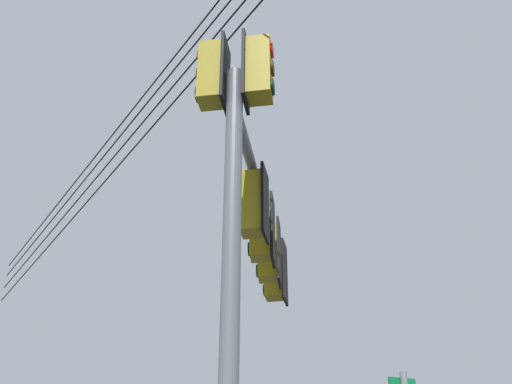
{
  "coord_description": "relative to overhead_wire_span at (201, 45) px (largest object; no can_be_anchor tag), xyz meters",
  "views": [
    {
      "loc": [
        -2.47,
        5.11,
        1.28
      ],
      "look_at": [
        0.6,
        -1.85,
        5.81
      ],
      "focal_mm": 44.13,
      "sensor_mm": 36.0,
      "label": 1
    }
  ],
  "objects": [
    {
      "name": "signal_mast_assembly",
      "position": [
        -0.49,
        -0.73,
        -2.64
      ],
      "size": [
        1.77,
        4.8,
        7.06
      ],
      "color": "slate",
      "rests_on": "ground"
    },
    {
      "name": "overhead_wire_span",
      "position": [
        0.0,
        0.0,
        0.0
      ],
      "size": [
        18.03,
        11.59,
        1.06
      ],
      "color": "black"
    }
  ]
}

